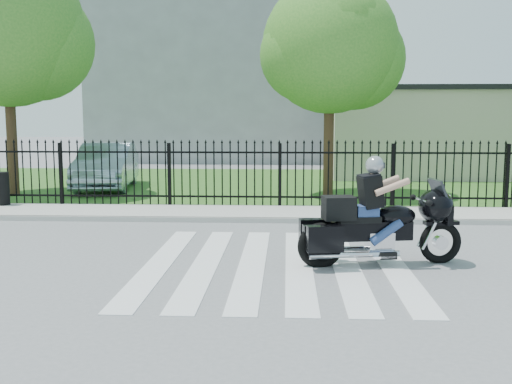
{
  "coord_description": "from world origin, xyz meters",
  "views": [
    {
      "loc": [
        0.18,
        -10.02,
        2.54
      ],
      "look_at": [
        -0.43,
        1.96,
        1.0
      ],
      "focal_mm": 42.0,
      "sensor_mm": 36.0,
      "label": 1
    }
  ],
  "objects": [
    {
      "name": "motorcycle_rider",
      "position": [
        1.72,
        0.07,
        0.78
      ],
      "size": [
        2.87,
        1.24,
        1.91
      ],
      "rotation": [
        0.0,
        0.0,
        0.17
      ],
      "color": "black",
      "rests_on": "ground"
    },
    {
      "name": "grass_strip",
      "position": [
        0.0,
        12.0,
        0.01
      ],
      "size": [
        40.0,
        12.0,
        0.02
      ],
      "primitive_type": "cube",
      "color": "#295A1E",
      "rests_on": "ground"
    },
    {
      "name": "building_low_roof",
      "position": [
        7.0,
        16.0,
        3.6
      ],
      "size": [
        10.2,
        6.2,
        0.2
      ],
      "primitive_type": "cube",
      "color": "black",
      "rests_on": "building_low"
    },
    {
      "name": "tree_left",
      "position": [
        -8.5,
        8.5,
        5.17
      ],
      "size": [
        4.8,
        4.8,
        7.58
      ],
      "color": "#382316",
      "rests_on": "ground"
    },
    {
      "name": "tree_mid",
      "position": [
        1.5,
        9.0,
        4.67
      ],
      "size": [
        4.2,
        4.2,
        6.78
      ],
      "color": "#382316",
      "rests_on": "ground"
    },
    {
      "name": "sidewalk",
      "position": [
        0.0,
        5.0,
        0.06
      ],
      "size": [
        40.0,
        2.0,
        0.12
      ],
      "primitive_type": "cube",
      "color": "#ADAAA3",
      "rests_on": "ground"
    },
    {
      "name": "curb",
      "position": [
        0.0,
        4.0,
        0.06
      ],
      "size": [
        40.0,
        0.12,
        0.12
      ],
      "primitive_type": "cube",
      "color": "#ADAAA3",
      "rests_on": "ground"
    },
    {
      "name": "crosswalk",
      "position": [
        0.0,
        0.0,
        0.01
      ],
      "size": [
        5.0,
        5.5,
        0.01
      ],
      "primitive_type": null,
      "color": "silver",
      "rests_on": "ground"
    },
    {
      "name": "iron_fence",
      "position": [
        0.0,
        6.0,
        0.9
      ],
      "size": [
        26.0,
        0.04,
        1.8
      ],
      "color": "black",
      "rests_on": "ground"
    },
    {
      "name": "building_tall",
      "position": [
        -3.0,
        26.0,
        6.0
      ],
      "size": [
        15.0,
        10.0,
        12.0
      ],
      "primitive_type": "cube",
      "color": "#999CA1",
      "rests_on": "ground"
    },
    {
      "name": "building_low",
      "position": [
        7.0,
        16.0,
        1.75
      ],
      "size": [
        10.0,
        6.0,
        3.5
      ],
      "primitive_type": "cube",
      "color": "#BEB59F",
      "rests_on": "ground"
    },
    {
      "name": "ground",
      "position": [
        0.0,
        0.0,
        0.0
      ],
      "size": [
        120.0,
        120.0,
        0.0
      ],
      "primitive_type": "plane",
      "color": "slate",
      "rests_on": "ground"
    },
    {
      "name": "parked_car",
      "position": [
        -6.01,
        10.19,
        0.8
      ],
      "size": [
        2.29,
        4.94,
        1.57
      ],
      "primitive_type": "imported",
      "rotation": [
        0.0,
        0.0,
        0.14
      ],
      "color": "#9EB7C6",
      "rests_on": "grass_strip"
    },
    {
      "name": "litter_bin",
      "position": [
        -7.54,
        5.7,
        0.57
      ],
      "size": [
        0.46,
        0.46,
        0.89
      ],
      "primitive_type": "cylinder",
      "rotation": [
        0.0,
        0.0,
        0.16
      ],
      "color": "black",
      "rests_on": "sidewalk"
    }
  ]
}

